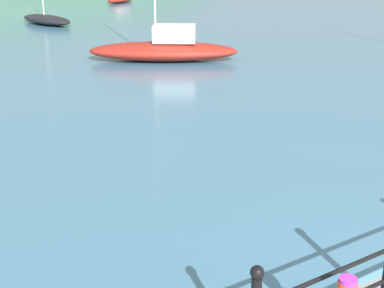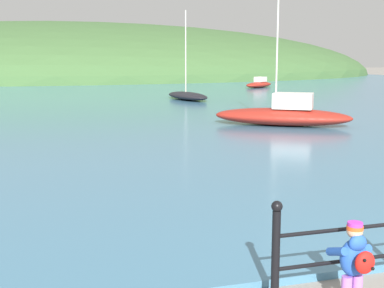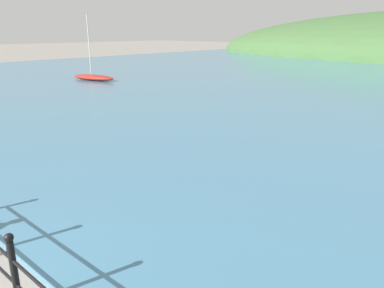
# 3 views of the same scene
# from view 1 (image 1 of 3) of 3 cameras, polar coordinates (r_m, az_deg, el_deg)

# --- Properties ---
(boat_mid_harbor) EXTENTS (5.24, 4.29, 6.29)m
(boat_mid_harbor) POSITION_cam_1_polar(r_m,az_deg,el_deg) (18.73, -2.94, 10.12)
(boat_mid_harbor) COLOR maroon
(boat_mid_harbor) RESTS_ON water
(boat_white_sailboat) EXTENTS (2.15, 4.48, 5.18)m
(boat_white_sailboat) POSITION_cam_1_polar(r_m,az_deg,el_deg) (29.88, -15.27, 12.72)
(boat_white_sailboat) COLOR black
(boat_white_sailboat) RESTS_ON water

